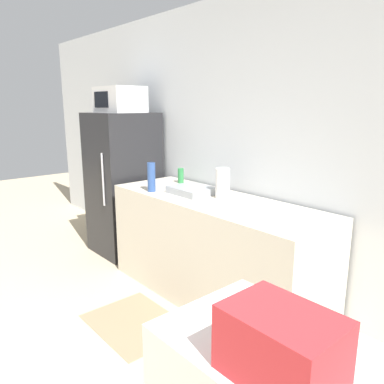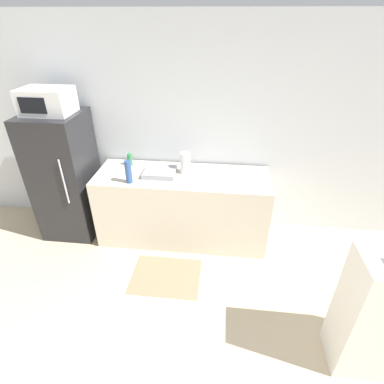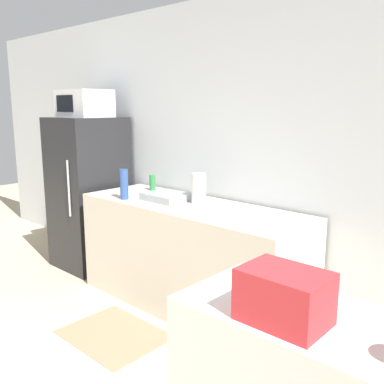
% 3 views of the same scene
% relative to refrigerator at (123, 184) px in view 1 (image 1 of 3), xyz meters
% --- Properties ---
extents(wall_back, '(8.00, 0.06, 2.60)m').
position_rel_refrigerator_xyz_m(wall_back, '(1.57, 0.40, 0.51)').
color(wall_back, silver).
rests_on(wall_back, ground_plane).
extents(refrigerator, '(0.65, 0.68, 1.59)m').
position_rel_refrigerator_xyz_m(refrigerator, '(0.00, 0.00, 0.00)').
color(refrigerator, '#232326').
rests_on(refrigerator, ground_plane).
extents(microwave, '(0.53, 0.39, 0.27)m').
position_rel_refrigerator_xyz_m(microwave, '(-0.00, -0.00, 0.93)').
color(microwave, white).
rests_on(microwave, refrigerator).
extents(counter, '(2.07, 0.70, 0.90)m').
position_rel_refrigerator_xyz_m(counter, '(1.47, -0.01, -0.34)').
color(counter, beige).
rests_on(counter, ground_plane).
extents(sink_basin, '(0.37, 0.31, 0.06)m').
position_rel_refrigerator_xyz_m(sink_basin, '(1.21, -0.01, 0.14)').
color(sink_basin, '#9EA3A8').
rests_on(sink_basin, counter).
extents(bottle_tall, '(0.07, 0.07, 0.26)m').
position_rel_refrigerator_xyz_m(bottle_tall, '(0.91, -0.24, 0.24)').
color(bottle_tall, '#2D4C8C').
rests_on(bottle_tall, counter).
extents(bottle_short, '(0.06, 0.06, 0.15)m').
position_rel_refrigerator_xyz_m(bottle_short, '(0.79, 0.20, 0.18)').
color(bottle_short, '#2D7F42').
rests_on(bottle_short, counter).
extents(basket, '(0.23, 0.17, 0.15)m').
position_rel_refrigerator_xyz_m(basket, '(3.27, -1.57, 0.40)').
color(basket, red).
rests_on(basket, shelf_cabinet).
extents(paper_towel_roll, '(0.12, 0.12, 0.25)m').
position_rel_refrigerator_xyz_m(paper_towel_roll, '(1.50, 0.07, 0.23)').
color(paper_towel_roll, white).
rests_on(paper_towel_roll, counter).
extents(kitchen_rug, '(0.76, 0.59, 0.01)m').
position_rel_refrigerator_xyz_m(kitchen_rug, '(1.38, -0.76, -0.79)').
color(kitchen_rug, '#937A5B').
rests_on(kitchen_rug, ground_plane).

